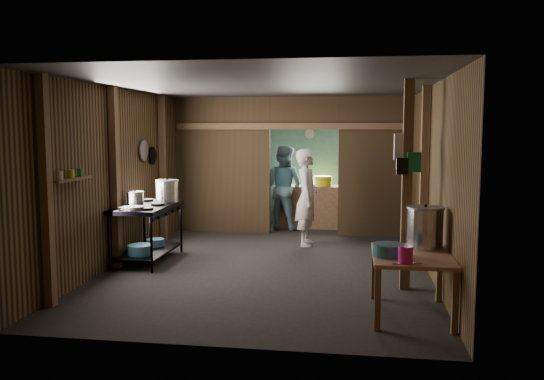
% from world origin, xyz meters
% --- Properties ---
extents(floor, '(4.50, 7.00, 0.00)m').
position_xyz_m(floor, '(0.00, 0.00, 0.00)').
color(floor, black).
rests_on(floor, ground).
extents(ceiling, '(4.50, 7.00, 0.00)m').
position_xyz_m(ceiling, '(0.00, 0.00, 2.60)').
color(ceiling, '#313131').
rests_on(ceiling, ground).
extents(wall_back, '(4.50, 0.00, 2.60)m').
position_xyz_m(wall_back, '(0.00, 3.50, 1.30)').
color(wall_back, brown).
rests_on(wall_back, ground).
extents(wall_front, '(4.50, 0.00, 2.60)m').
position_xyz_m(wall_front, '(0.00, -3.50, 1.30)').
color(wall_front, brown).
rests_on(wall_front, ground).
extents(wall_left, '(0.00, 7.00, 2.60)m').
position_xyz_m(wall_left, '(-2.25, 0.00, 1.30)').
color(wall_left, brown).
rests_on(wall_left, ground).
extents(wall_right, '(0.00, 7.00, 2.60)m').
position_xyz_m(wall_right, '(2.25, 0.00, 1.30)').
color(wall_right, brown).
rests_on(wall_right, ground).
extents(partition_left, '(1.85, 0.10, 2.60)m').
position_xyz_m(partition_left, '(-1.32, 2.20, 1.30)').
color(partition_left, '#47301A').
rests_on(partition_left, floor).
extents(partition_right, '(1.35, 0.10, 2.60)m').
position_xyz_m(partition_right, '(1.57, 2.20, 1.30)').
color(partition_right, '#47301A').
rests_on(partition_right, floor).
extents(partition_header, '(1.30, 0.10, 0.60)m').
position_xyz_m(partition_header, '(0.25, 2.20, 2.30)').
color(partition_header, '#47301A').
rests_on(partition_header, wall_back).
extents(turquoise_panel, '(4.40, 0.06, 2.50)m').
position_xyz_m(turquoise_panel, '(0.00, 3.44, 1.25)').
color(turquoise_panel, '#62B1A3').
rests_on(turquoise_panel, wall_back).
extents(back_counter, '(1.20, 0.50, 0.85)m').
position_xyz_m(back_counter, '(0.30, 2.95, 0.42)').
color(back_counter, olive).
rests_on(back_counter, floor).
extents(wall_clock, '(0.20, 0.03, 0.20)m').
position_xyz_m(wall_clock, '(0.25, 3.40, 1.90)').
color(wall_clock, silver).
rests_on(wall_clock, wall_back).
extents(post_left_a, '(0.10, 0.12, 2.60)m').
position_xyz_m(post_left_a, '(-2.18, -2.60, 1.30)').
color(post_left_a, olive).
rests_on(post_left_a, floor).
extents(post_left_b, '(0.10, 0.12, 2.60)m').
position_xyz_m(post_left_b, '(-2.18, -0.80, 1.30)').
color(post_left_b, olive).
rests_on(post_left_b, floor).
extents(post_left_c, '(0.10, 0.12, 2.60)m').
position_xyz_m(post_left_c, '(-2.18, 1.20, 1.30)').
color(post_left_c, olive).
rests_on(post_left_c, floor).
extents(post_right, '(0.10, 0.12, 2.60)m').
position_xyz_m(post_right, '(2.18, -0.20, 1.30)').
color(post_right, olive).
rests_on(post_right, floor).
extents(post_free, '(0.12, 0.12, 2.60)m').
position_xyz_m(post_free, '(1.85, -1.30, 1.30)').
color(post_free, olive).
rests_on(post_free, floor).
extents(cross_beam, '(4.40, 0.12, 0.12)m').
position_xyz_m(cross_beam, '(0.00, 2.15, 2.05)').
color(cross_beam, olive).
rests_on(cross_beam, wall_left).
extents(pan_lid_big, '(0.03, 0.34, 0.34)m').
position_xyz_m(pan_lid_big, '(-2.21, 0.40, 1.65)').
color(pan_lid_big, gray).
rests_on(pan_lid_big, wall_left).
extents(pan_lid_small, '(0.03, 0.30, 0.30)m').
position_xyz_m(pan_lid_small, '(-2.21, 0.80, 1.55)').
color(pan_lid_small, black).
rests_on(pan_lid_small, wall_left).
extents(wall_shelf, '(0.14, 0.80, 0.03)m').
position_xyz_m(wall_shelf, '(-2.15, -2.10, 1.40)').
color(wall_shelf, olive).
rests_on(wall_shelf, wall_left).
extents(jar_white, '(0.07, 0.07, 0.10)m').
position_xyz_m(jar_white, '(-2.15, -2.35, 1.47)').
color(jar_white, silver).
rests_on(jar_white, wall_shelf).
extents(jar_yellow, '(0.08, 0.08, 0.10)m').
position_xyz_m(jar_yellow, '(-2.15, -2.10, 1.47)').
color(jar_yellow, gold).
rests_on(jar_yellow, wall_shelf).
extents(jar_green, '(0.06, 0.06, 0.10)m').
position_xyz_m(jar_green, '(-2.15, -1.88, 1.47)').
color(jar_green, '#177642').
rests_on(jar_green, wall_shelf).
extents(bag_white, '(0.22, 0.15, 0.32)m').
position_xyz_m(bag_white, '(1.80, -1.22, 1.78)').
color(bag_white, silver).
rests_on(bag_white, post_free).
extents(bag_green, '(0.16, 0.12, 0.24)m').
position_xyz_m(bag_green, '(1.92, -1.36, 1.60)').
color(bag_green, '#177642').
rests_on(bag_green, post_free).
extents(bag_black, '(0.14, 0.10, 0.20)m').
position_xyz_m(bag_black, '(1.78, -1.38, 1.55)').
color(bag_black, black).
rests_on(bag_black, post_free).
extents(gas_range, '(0.75, 1.46, 0.86)m').
position_xyz_m(gas_range, '(-1.88, -0.38, 0.43)').
color(gas_range, black).
rests_on(gas_range, floor).
extents(prep_table, '(0.83, 1.14, 0.67)m').
position_xyz_m(prep_table, '(1.83, -2.31, 0.34)').
color(prep_table, tan).
rests_on(prep_table, floor).
extents(stove_pot_large, '(0.47, 0.47, 0.36)m').
position_xyz_m(stove_pot_large, '(-1.71, 0.07, 1.02)').
color(stove_pot_large, silver).
rests_on(stove_pot_large, gas_range).
extents(stove_pot_med, '(0.31, 0.31, 0.22)m').
position_xyz_m(stove_pot_med, '(-2.05, -0.40, 0.95)').
color(stove_pot_med, silver).
rests_on(stove_pot_med, gas_range).
extents(frying_pan, '(0.42, 0.57, 0.07)m').
position_xyz_m(frying_pan, '(-1.88, -0.87, 0.89)').
color(frying_pan, gray).
rests_on(frying_pan, gas_range).
extents(blue_tub_front, '(0.36, 0.36, 0.15)m').
position_xyz_m(blue_tub_front, '(-1.88, -0.67, 0.24)').
color(blue_tub_front, '#2A5D6D').
rests_on(blue_tub_front, gas_range).
extents(blue_tub_back, '(0.28, 0.28, 0.11)m').
position_xyz_m(blue_tub_back, '(-1.88, -0.05, 0.22)').
color(blue_tub_back, '#2A5D6D').
rests_on(blue_tub_back, gas_range).
extents(stock_pot, '(0.55, 0.55, 0.48)m').
position_xyz_m(stock_pot, '(2.00, -1.96, 0.89)').
color(stock_pot, silver).
rests_on(stock_pot, prep_table).
extents(wash_basin, '(0.40, 0.40, 0.13)m').
position_xyz_m(wash_basin, '(1.58, -2.45, 0.74)').
color(wash_basin, '#2A5D6D').
rests_on(wash_basin, prep_table).
extents(pink_bucket, '(0.15, 0.15, 0.17)m').
position_xyz_m(pink_bucket, '(1.72, -2.75, 0.76)').
color(pink_bucket, '#CB1E7D').
rests_on(pink_bucket, prep_table).
extents(knife, '(0.30, 0.11, 0.01)m').
position_xyz_m(knife, '(1.74, -2.78, 0.68)').
color(knife, silver).
rests_on(knife, prep_table).
extents(yellow_tub, '(0.36, 0.36, 0.20)m').
position_xyz_m(yellow_tub, '(0.56, 2.95, 0.95)').
color(yellow_tub, gold).
rests_on(yellow_tub, back_counter).
extents(cook, '(0.40, 0.61, 1.66)m').
position_xyz_m(cook, '(0.40, 1.16, 0.83)').
color(cook, silver).
rests_on(cook, floor).
extents(worker_back, '(1.00, 0.91, 1.68)m').
position_xyz_m(worker_back, '(-0.20, 2.72, 0.84)').
color(worker_back, '#5F8E9B').
rests_on(worker_back, floor).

